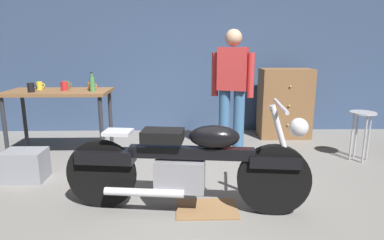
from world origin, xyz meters
name	(u,v)px	position (x,y,z in m)	size (l,w,h in m)	color
ground_plane	(197,202)	(0.00, 0.00, 0.00)	(12.00, 12.00, 0.00)	gray
back_wall	(191,40)	(0.00, 2.80, 1.55)	(8.00, 0.12, 3.10)	#384C70
workbench	(59,99)	(-1.73, 1.34, 0.79)	(1.30, 0.64, 0.90)	brown
motorcycle	(187,163)	(-0.09, -0.14, 0.45)	(2.18, 0.60, 1.00)	black
person_standing	(232,86)	(0.52, 1.49, 0.93)	(0.54, 0.33, 1.67)	#3B6897
shop_stool	(362,123)	(2.14, 1.15, 0.50)	(0.32, 0.32, 0.64)	#B2B2B7
wooden_dresser	(285,103)	(1.49, 2.30, 0.55)	(0.80, 0.47, 1.10)	brown
drip_tray	(207,209)	(0.09, -0.14, 0.01)	(0.56, 0.40, 0.01)	olive
storage_bin	(25,165)	(-1.88, 0.59, 0.17)	(0.44, 0.32, 0.34)	gray
mug_red_diner	(65,86)	(-1.64, 1.33, 0.96)	(0.12, 0.09, 0.11)	red
mug_black_matte	(31,88)	(-2.00, 1.19, 0.96)	(0.12, 0.08, 0.11)	black
mug_yellow_tall	(40,86)	(-1.99, 1.41, 0.95)	(0.11, 0.07, 0.11)	yellow
mug_green_speckled	(67,85)	(-1.66, 1.46, 0.95)	(0.11, 0.08, 0.11)	#3D7F4C
mug_orange_travel	(91,86)	(-1.32, 1.39, 0.95)	(0.12, 0.09, 0.09)	orange
bottle	(92,84)	(-1.26, 1.23, 1.00)	(0.06, 0.06, 0.24)	#4C8C4C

